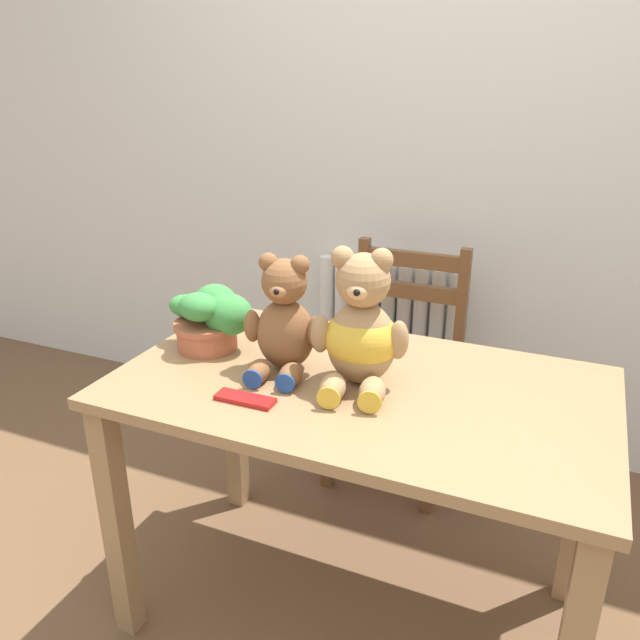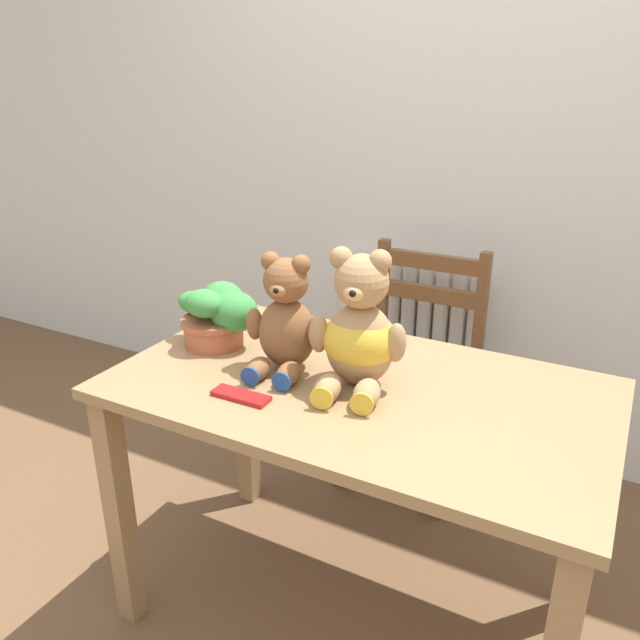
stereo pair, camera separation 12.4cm
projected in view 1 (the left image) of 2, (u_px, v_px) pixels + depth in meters
The scene contains 8 objects.
wall_back at pixel (463, 130), 2.35m from camera, with size 8.00×0.04×2.60m, color silver.
radiator at pixel (386, 355), 2.73m from camera, with size 0.63×0.10×0.77m.
dining_table at pixel (358, 424), 1.64m from camera, with size 1.25×0.72×0.77m.
wooden_chair_behind at pixel (399, 362), 2.40m from camera, with size 0.44×0.41×0.90m.
teddy_bear_left at pixel (284, 322), 1.62m from camera, with size 0.22×0.23×0.31m.
teddy_bear_right at pixel (360, 331), 1.54m from camera, with size 0.25×0.28×0.35m.
potted_plant at pixel (212, 317), 1.76m from camera, with size 0.27×0.19×0.18m.
chocolate_bar at pixel (245, 399), 1.50m from camera, with size 0.15×0.05×0.01m, color red.
Camera 1 is at (0.47, -0.98, 1.51)m, focal length 35.00 mm.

